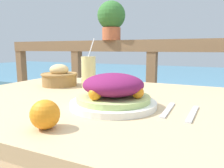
# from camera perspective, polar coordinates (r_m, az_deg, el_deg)

# --- Properties ---
(patio_table) EXTENTS (1.23, 0.94, 0.73)m
(patio_table) POSITION_cam_1_polar(r_m,az_deg,el_deg) (0.92, -4.26, -8.56)
(patio_table) COLOR tan
(patio_table) RESTS_ON ground_plane
(railing_fence) EXTENTS (2.80, 0.08, 0.99)m
(railing_fence) POSITION_cam_1_polar(r_m,az_deg,el_deg) (1.70, 10.28, 1.01)
(railing_fence) COLOR brown
(railing_fence) RESTS_ON ground_plane
(sea_backdrop) EXTENTS (12.00, 4.00, 0.46)m
(sea_backdrop) POSITION_cam_1_polar(r_m,az_deg,el_deg) (4.21, 19.04, -0.84)
(sea_backdrop) COLOR teal
(sea_backdrop) RESTS_ON ground_plane
(salad_plate) EXTENTS (0.29, 0.29, 0.11)m
(salad_plate) POSITION_cam_1_polar(r_m,az_deg,el_deg) (0.73, 0.34, -2.25)
(salad_plate) COLOR white
(salad_plate) RESTS_ON patio_table
(drink_glass) EXTENTS (0.07, 0.08, 0.25)m
(drink_glass) POSITION_cam_1_polar(r_m,az_deg,el_deg) (1.11, -6.13, 3.14)
(drink_glass) COLOR #DBCC7F
(drink_glass) RESTS_ON patio_table
(bread_basket) EXTENTS (0.19, 0.19, 0.11)m
(bread_basket) POSITION_cam_1_polar(r_m,az_deg,el_deg) (1.19, -13.57, 1.79)
(bread_basket) COLOR olive
(bread_basket) RESTS_ON patio_table
(potted_plant) EXTENTS (0.22, 0.22, 0.31)m
(potted_plant) POSITION_cam_1_polar(r_m,az_deg,el_deg) (1.82, -0.17, 16.75)
(potted_plant) COLOR #B75B38
(potted_plant) RESTS_ON railing_fence
(fork) EXTENTS (0.02, 0.18, 0.00)m
(fork) POSITION_cam_1_polar(r_m,az_deg,el_deg) (0.72, 14.41, -6.53)
(fork) COLOR silver
(fork) RESTS_ON patio_table
(knife) EXTENTS (0.02, 0.18, 0.00)m
(knife) POSITION_cam_1_polar(r_m,az_deg,el_deg) (0.70, 20.32, -7.29)
(knife) COLOR silver
(knife) RESTS_ON patio_table
(orange_near_basket) EXTENTS (0.07, 0.07, 0.07)m
(orange_near_basket) POSITION_cam_1_polar(r_m,az_deg,el_deg) (0.56, -17.08, -7.60)
(orange_near_basket) COLOR orange
(orange_near_basket) RESTS_ON patio_table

